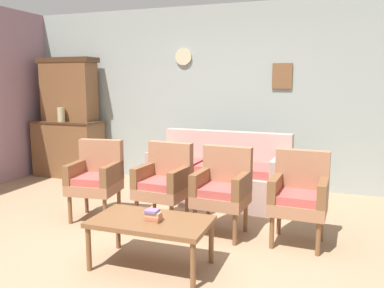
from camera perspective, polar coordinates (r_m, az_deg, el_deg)
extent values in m
plane|color=#997A5B|center=(3.88, -6.50, -14.84)|extent=(7.68, 7.68, 0.00)
cube|color=#939E99|center=(6.03, 4.32, 6.92)|extent=(6.40, 0.06, 2.70)
cube|color=brown|center=(5.81, 12.96, 9.61)|extent=(0.28, 0.02, 0.36)
cylinder|color=beige|center=(6.17, -1.25, 12.56)|extent=(0.26, 0.03, 0.26)
cube|color=brown|center=(6.90, -17.46, -0.73)|extent=(1.10, 0.52, 0.90)
cube|color=#462D1B|center=(6.84, -17.64, 3.11)|extent=(1.16, 0.55, 0.03)
cube|color=brown|center=(6.88, -17.43, 7.24)|extent=(0.90, 0.36, 0.95)
cube|color=#462D1B|center=(6.89, -17.63, 11.53)|extent=(0.99, 0.38, 0.08)
cylinder|color=tan|center=(6.68, -18.47, 4.06)|extent=(0.12, 0.12, 0.23)
cube|color=tan|center=(5.21, 3.96, -6.09)|extent=(1.81, 0.89, 0.42)
cube|color=tan|center=(5.41, 5.07, -0.66)|extent=(1.78, 0.25, 0.48)
cube|color=tan|center=(4.95, 12.91, -3.18)|extent=(0.20, 0.81, 0.24)
cube|color=tan|center=(5.44, -4.10, -1.89)|extent=(0.20, 0.81, 0.24)
cube|color=#B74C47|center=(4.98, 9.44, -3.82)|extent=(0.49, 0.58, 0.10)
cube|color=#B74C47|center=(5.11, 3.85, -3.38)|extent=(0.49, 0.58, 0.10)
cube|color=#B74C47|center=(5.29, -1.42, -2.94)|extent=(0.49, 0.58, 0.10)
cube|color=#9E6B4C|center=(4.63, -13.97, -6.10)|extent=(0.57, 0.54, 0.12)
cube|color=#B74C47|center=(4.59, -14.12, -5.07)|extent=(0.49, 0.46, 0.10)
cube|color=#9E6B4C|center=(4.74, -13.02, -2.12)|extent=(0.53, 0.16, 0.46)
cube|color=brown|center=(4.49, -11.54, -4.23)|extent=(0.14, 0.49, 0.22)
cube|color=brown|center=(4.69, -16.46, -3.87)|extent=(0.14, 0.49, 0.22)
cylinder|color=brown|center=(4.44, -12.52, -9.66)|extent=(0.04, 0.04, 0.32)
cylinder|color=brown|center=(4.63, -17.29, -9.08)|extent=(0.04, 0.04, 0.32)
cylinder|color=brown|center=(4.77, -10.56, -8.29)|extent=(0.04, 0.04, 0.32)
cylinder|color=brown|center=(4.94, -15.08, -7.82)|extent=(0.04, 0.04, 0.32)
cube|color=#9E6B4C|center=(4.32, -4.33, -6.94)|extent=(0.56, 0.52, 0.12)
cube|color=#B74C47|center=(4.28, -4.48, -5.85)|extent=(0.48, 0.44, 0.10)
cube|color=#9E6B4C|center=(4.42, -3.13, -2.69)|extent=(0.53, 0.14, 0.46)
cube|color=brown|center=(4.18, -1.70, -5.06)|extent=(0.12, 0.49, 0.22)
cube|color=brown|center=(4.38, -6.89, -4.45)|extent=(0.12, 0.49, 0.22)
cylinder|color=brown|center=(4.13, -2.98, -10.88)|extent=(0.04, 0.04, 0.32)
cylinder|color=brown|center=(4.33, -8.00, -10.01)|extent=(0.04, 0.04, 0.32)
cylinder|color=brown|center=(4.45, -0.71, -9.38)|extent=(0.04, 0.04, 0.32)
cylinder|color=brown|center=(4.64, -5.47, -8.67)|extent=(0.04, 0.04, 0.32)
cube|color=#9E6B4C|center=(4.05, 4.23, -8.01)|extent=(0.55, 0.51, 0.12)
cube|color=#B74C47|center=(4.01, 4.15, -6.86)|extent=(0.47, 0.44, 0.10)
cube|color=#9E6B4C|center=(4.16, 5.17, -3.44)|extent=(0.53, 0.13, 0.46)
cube|color=brown|center=(3.94, 7.30, -5.97)|extent=(0.11, 0.48, 0.22)
cube|color=brown|center=(4.08, 1.32, -5.39)|extent=(0.11, 0.48, 0.22)
cylinder|color=brown|center=(3.89, 6.25, -12.20)|extent=(0.04, 0.04, 0.32)
cylinder|color=brown|center=(4.02, 0.41, -11.41)|extent=(0.04, 0.04, 0.32)
cylinder|color=brown|center=(4.23, 7.78, -10.45)|extent=(0.04, 0.04, 0.32)
cylinder|color=brown|center=(4.36, 2.37, -9.81)|extent=(0.04, 0.04, 0.32)
cube|color=#9E6B4C|center=(3.95, 15.17, -8.76)|extent=(0.54, 0.51, 0.12)
cube|color=#B74C47|center=(3.90, 15.19, -7.59)|extent=(0.46, 0.43, 0.10)
cube|color=#9E6B4C|center=(4.07, 15.70, -4.04)|extent=(0.52, 0.13, 0.46)
cube|color=brown|center=(3.88, 18.51, -6.61)|extent=(0.10, 0.48, 0.22)
cube|color=brown|center=(3.93, 12.07, -6.14)|extent=(0.10, 0.48, 0.22)
cylinder|color=brown|center=(3.83, 17.86, -12.97)|extent=(0.04, 0.04, 0.32)
cylinder|color=brown|center=(3.87, 11.51, -12.43)|extent=(0.04, 0.04, 0.32)
cylinder|color=brown|center=(4.18, 18.29, -11.09)|extent=(0.04, 0.04, 0.32)
cylinder|color=brown|center=(4.22, 12.51, -10.63)|extent=(0.04, 0.04, 0.32)
cube|color=brown|center=(3.38, -6.00, -11.15)|extent=(1.00, 0.56, 0.04)
cylinder|color=brown|center=(3.86, -10.70, -12.01)|extent=(0.04, 0.04, 0.38)
cylinder|color=brown|center=(3.52, 2.80, -14.00)|extent=(0.04, 0.04, 0.38)
cylinder|color=brown|center=(3.49, -14.78, -14.51)|extent=(0.04, 0.04, 0.38)
cylinder|color=brown|center=(3.10, 0.14, -17.28)|extent=(0.04, 0.04, 0.38)
cube|color=#AC7C4C|center=(3.32, -5.66, -10.96)|extent=(0.12, 0.10, 0.02)
cube|color=#EB684F|center=(3.31, -5.59, -10.56)|extent=(0.12, 0.10, 0.03)
cube|color=tan|center=(3.31, -5.77, -10.06)|extent=(0.14, 0.07, 0.03)
cube|color=#7E5FA6|center=(3.31, -5.82, -9.63)|extent=(0.10, 0.09, 0.02)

